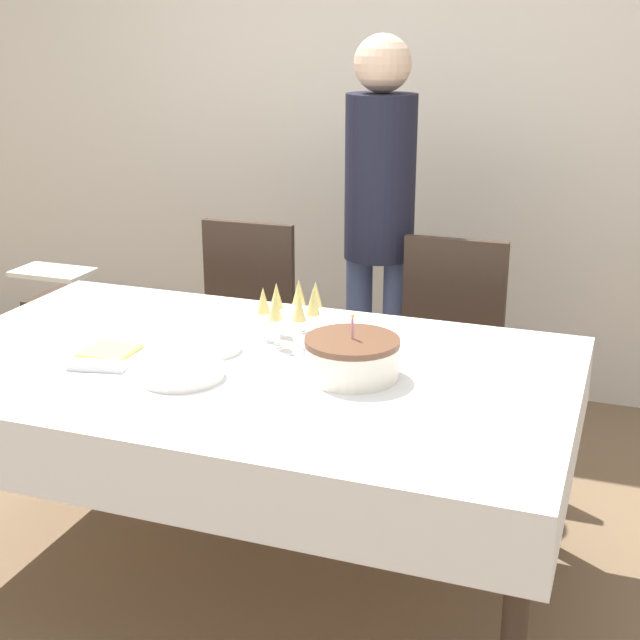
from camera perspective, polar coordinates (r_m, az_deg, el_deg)
name	(u,v)px	position (r m, az deg, el deg)	size (l,w,h in m)	color
ground_plane	(249,577)	(3.04, -4.57, -16.07)	(12.00, 12.00, 0.00)	brown
wall_back	(407,106)	(4.30, 5.62, 13.48)	(8.00, 0.05, 2.70)	silver
dining_table	(243,392)	(2.72, -4.92, -4.64)	(1.96, 1.17, 0.75)	white
dining_chair_far_left	(240,329)	(3.71, -5.16, -0.58)	(0.43, 0.43, 0.94)	#38281E
dining_chair_far_right	(446,354)	(3.45, 8.06, -2.19)	(0.43, 0.43, 0.94)	#38281E
birthday_cake	(352,358)	(2.54, 2.05, -2.43)	(0.27, 0.27, 0.19)	silver
champagne_tray	(292,312)	(2.82, -1.83, 0.49)	(0.28, 0.28, 0.18)	silver
plate_stack_main	(181,372)	(2.58, -8.91, -3.29)	(0.25, 0.25, 0.03)	silver
plate_stack_dessert	(211,347)	(2.78, -6.99, -1.70)	(0.18, 0.18, 0.03)	silver
cake_knife	(367,407)	(2.36, 3.05, -5.61)	(0.29, 0.12, 0.00)	silver
fork_pile	(97,366)	(2.70, -14.08, -2.86)	(0.18, 0.09, 0.02)	silver
napkin_pile	(110,351)	(2.82, -13.30, -1.93)	(0.15, 0.15, 0.01)	#E0D166
person_standing	(380,208)	(3.58, 3.83, 7.18)	(0.28, 0.28, 1.68)	#3F4C72
high_chair	(68,315)	(4.13, -15.82, 0.32)	(0.33, 0.35, 0.71)	#38281E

